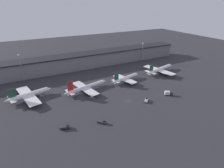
# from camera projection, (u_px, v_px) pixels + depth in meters

# --- Properties ---
(ground) EXTENTS (600.00, 600.00, 0.00)m
(ground) POSITION_uv_depth(u_px,v_px,m) (127.00, 101.00, 137.43)
(ground) COLOR #2D2D33
(terminal_building) EXTENTS (239.90, 20.88, 16.73)m
(terminal_building) POSITION_uv_depth(u_px,v_px,m) (88.00, 60.00, 206.70)
(terminal_building) COLOR slate
(terminal_building) RESTS_ON ground
(airplane_0) EXTENTS (36.73, 38.76, 12.60)m
(airplane_0) POSITION_uv_depth(u_px,v_px,m) (29.00, 95.00, 139.20)
(airplane_0) COLOR white
(airplane_0) RESTS_ON ground
(airplane_1) EXTENTS (43.05, 33.98, 13.17)m
(airplane_1) POSITION_uv_depth(u_px,v_px,m) (86.00, 87.00, 152.04)
(airplane_1) COLOR silver
(airplane_1) RESTS_ON ground
(airplane_2) EXTENTS (35.75, 27.69, 12.18)m
(airplane_2) POSITION_uv_depth(u_px,v_px,m) (125.00, 78.00, 169.95)
(airplane_2) COLOR white
(airplane_2) RESTS_ON ground
(airplane_3) EXTENTS (44.58, 37.85, 12.53)m
(airplane_3) POSITION_uv_depth(u_px,v_px,m) (160.00, 70.00, 190.71)
(airplane_3) COLOR white
(airplane_3) RESTS_ON ground
(service_vehicle_0) EXTENTS (5.86, 5.78, 2.49)m
(service_vehicle_0) POSITION_uv_depth(u_px,v_px,m) (146.00, 100.00, 136.36)
(service_vehicle_0) COLOR #9EA3A8
(service_vehicle_0) RESTS_ON ground
(service_vehicle_1) EXTENTS (5.68, 6.02, 2.41)m
(service_vehicle_1) POSITION_uv_depth(u_px,v_px,m) (102.00, 122.00, 112.13)
(service_vehicle_1) COLOR #282D38
(service_vehicle_1) RESTS_ON ground
(service_vehicle_2) EXTENTS (6.70, 5.17, 3.62)m
(service_vehicle_2) POSITION_uv_depth(u_px,v_px,m) (168.00, 93.00, 145.23)
(service_vehicle_2) COLOR #282D38
(service_vehicle_2) RESTS_ON ground
(service_vehicle_3) EXTENTS (6.36, 3.97, 2.76)m
(service_vehicle_3) POSITION_uv_depth(u_px,v_px,m) (65.00, 127.00, 107.22)
(service_vehicle_3) COLOR #282D38
(service_vehicle_3) RESTS_ON ground
(lamp_post_0) EXTENTS (1.80, 1.80, 27.19)m
(lamp_post_0) POSITION_uv_depth(u_px,v_px,m) (21.00, 65.00, 164.46)
(lamp_post_0) COLOR slate
(lamp_post_0) RESTS_ON ground
(lamp_post_1) EXTENTS (1.80, 1.80, 24.10)m
(lamp_post_1) POSITION_uv_depth(u_px,v_px,m) (142.00, 50.00, 222.50)
(lamp_post_1) COLOR slate
(lamp_post_1) RESTS_ON ground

